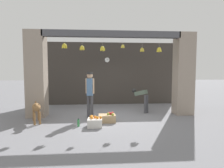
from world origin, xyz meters
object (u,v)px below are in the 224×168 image
object	(u,v)px
worker_stooping	(142,97)
wall_clock	(107,60)
dog	(36,108)
shopkeeper	(90,91)
fruit_crate_oranges	(95,122)
water_bottle	(78,123)
fruit_crate_apples	(107,118)

from	to	relation	value
worker_stooping	wall_clock	xyz separation A→B (m)	(-1.42, 1.98, 1.72)
dog	shopkeeper	size ratio (longest dim) A/B	0.54
shopkeeper	fruit_crate_oranges	distance (m)	1.43
worker_stooping	water_bottle	bearing A→B (deg)	170.86
fruit_crate_oranges	wall_clock	xyz separation A→B (m)	(0.56, 3.86, 2.23)
dog	wall_clock	world-z (taller)	wall_clock
fruit_crate_oranges	water_bottle	bearing A→B (deg)	173.02
fruit_crate_apples	water_bottle	xyz separation A→B (m)	(-0.94, -0.45, -0.02)
dog	shopkeeper	xyz separation A→B (m)	(1.79, 0.54, 0.54)
fruit_crate_apples	water_bottle	distance (m)	1.05
water_bottle	wall_clock	world-z (taller)	wall_clock
worker_stooping	water_bottle	size ratio (longest dim) A/B	3.90
shopkeeper	worker_stooping	size ratio (longest dim) A/B	1.74
worker_stooping	water_bottle	distance (m)	3.14
worker_stooping	fruit_crate_apples	bearing A→B (deg)	176.04
shopkeeper	fruit_crate_apples	xyz separation A→B (m)	(0.63, -0.58, -0.90)
dog	fruit_crate_oranges	distance (m)	2.10
wall_clock	water_bottle	bearing A→B (deg)	-106.02
fruit_crate_oranges	worker_stooping	bearing A→B (deg)	43.42
shopkeeper	wall_clock	xyz separation A→B (m)	(0.77, 2.76, 1.34)
water_bottle	wall_clock	bearing A→B (deg)	73.98
dog	shopkeeper	distance (m)	1.94
dog	fruit_crate_apples	distance (m)	2.44
shopkeeper	fruit_crate_oranges	world-z (taller)	shopkeeper
dog	wall_clock	distance (m)	4.57
worker_stooping	fruit_crate_oranges	bearing A→B (deg)	178.45
wall_clock	fruit_crate_apples	bearing A→B (deg)	-92.47
shopkeeper	wall_clock	world-z (taller)	wall_clock
water_bottle	dog	bearing A→B (deg)	161.42
worker_stooping	dog	bearing A→B (deg)	153.34
shopkeeper	water_bottle	distance (m)	1.42
dog	worker_stooping	size ratio (longest dim) A/B	0.94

